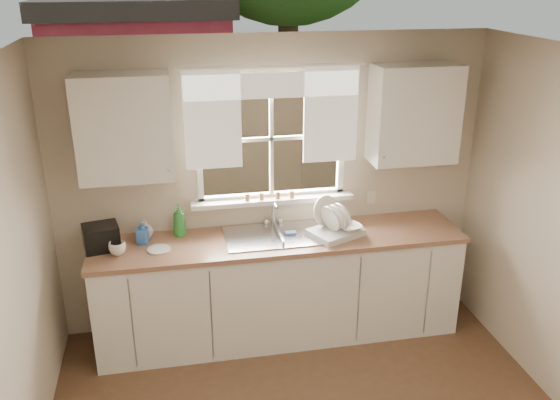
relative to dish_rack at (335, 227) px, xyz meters
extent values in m
cube|color=beige|center=(-0.46, 0.36, -0.41)|extent=(3.60, 0.02, 1.15)
cube|color=beige|center=(-0.46, 0.36, 1.34)|extent=(3.60, 0.02, 0.35)
cube|color=beige|center=(-1.66, 0.36, 0.67)|extent=(1.20, 0.02, 1.00)
cube|color=beige|center=(0.74, 0.36, 0.67)|extent=(1.20, 0.02, 1.00)
cube|color=silver|center=(-0.46, -1.64, 1.52)|extent=(3.60, 4.00, 0.02)
cube|color=white|center=(-0.46, 0.38, 0.17)|extent=(1.30, 0.06, 0.05)
cube|color=white|center=(-0.46, 0.38, 1.17)|extent=(1.30, 0.06, 0.05)
cube|color=white|center=(-1.06, 0.38, 0.67)|extent=(0.05, 0.06, 1.05)
cube|color=white|center=(0.14, 0.38, 0.67)|extent=(0.05, 0.06, 1.05)
cube|color=white|center=(-0.46, 0.38, 0.67)|extent=(0.03, 0.04, 1.00)
cube|color=white|center=(-0.46, 0.38, 0.67)|extent=(1.20, 0.04, 0.03)
cube|color=white|center=(-0.46, 0.32, 0.15)|extent=(1.38, 0.14, 0.04)
cylinder|color=white|center=(-0.46, 0.30, 1.27)|extent=(1.50, 0.02, 0.02)
cube|color=white|center=(-0.94, 0.31, 0.87)|extent=(0.45, 0.02, 0.80)
cube|color=white|center=(0.02, 0.31, 0.87)|extent=(0.45, 0.02, 0.80)
cube|color=white|center=(-0.46, 0.31, 1.12)|extent=(1.40, 0.02, 0.20)
cube|color=silver|center=(-0.46, 0.04, -0.55)|extent=(3.00, 0.62, 0.87)
cube|color=#936649|center=(-0.46, 0.04, -0.09)|extent=(3.04, 0.65, 0.04)
cube|color=silver|center=(-1.61, 0.18, 0.87)|extent=(0.70, 0.33, 0.80)
cube|color=silver|center=(0.69, 0.18, 0.87)|extent=(0.70, 0.33, 0.80)
cube|color=beige|center=(0.42, 0.34, 0.10)|extent=(0.08, 0.01, 0.12)
cylinder|color=brown|center=(-0.30, 0.30, 0.20)|extent=(0.04, 0.04, 0.06)
cylinder|color=brown|center=(-0.68, 0.30, 0.20)|extent=(0.04, 0.04, 0.06)
cylinder|color=brown|center=(-0.42, 0.30, 0.20)|extent=(0.04, 0.04, 0.06)
cylinder|color=brown|center=(-0.56, 0.30, 0.20)|extent=(0.04, 0.04, 0.06)
cube|color=#335421|center=(-0.46, 5.36, -1.00)|extent=(20.00, 10.00, 0.02)
cube|color=#87674B|center=(-0.46, 3.36, -0.08)|extent=(8.00, 0.10, 1.80)
cube|color=maroon|center=(-1.66, 6.86, 0.12)|extent=(3.00, 3.00, 2.20)
cube|color=black|center=(-1.66, 6.86, 1.37)|extent=(3.20, 3.20, 0.30)
cylinder|color=#423021|center=(0.94, 6.36, 0.62)|extent=(0.36, 0.36, 3.20)
cube|color=#B7B7BC|center=(-0.46, 0.07, -0.15)|extent=(0.84, 0.46, 0.18)
cube|color=#B7B7BC|center=(-0.46, 0.07, -0.07)|extent=(0.88, 0.50, 0.01)
cube|color=#B7B7BC|center=(-0.46, 0.07, -0.09)|extent=(0.02, 0.41, 0.14)
cylinder|color=silver|center=(-0.46, 0.32, 0.04)|extent=(0.03, 0.03, 0.22)
cylinder|color=silver|center=(-0.46, 0.24, 0.15)|extent=(0.02, 0.18, 0.02)
sphere|color=silver|center=(-0.52, 0.32, -0.04)|extent=(0.05, 0.05, 0.05)
sphere|color=silver|center=(-0.40, 0.32, -0.04)|extent=(0.05, 0.05, 0.05)
cube|color=silver|center=(0.00, -0.01, -0.04)|extent=(0.49, 0.44, 0.05)
cylinder|color=white|center=(-0.05, 0.11, 0.10)|extent=(0.27, 0.18, 0.25)
cylinder|color=white|center=(-0.05, -0.04, 0.09)|extent=(0.15, 0.23, 0.22)
cylinder|color=white|center=(0.00, -0.01, 0.09)|extent=(0.15, 0.23, 0.22)
cylinder|color=white|center=(0.06, 0.01, 0.09)|extent=(0.15, 0.23, 0.22)
imported|color=white|center=(0.11, -0.05, 0.01)|extent=(0.23, 0.23, 0.05)
imported|color=#297F2F|center=(-1.25, 0.23, 0.07)|extent=(0.13, 0.13, 0.27)
imported|color=#336ABF|center=(-1.54, 0.15, 0.02)|extent=(0.10, 0.10, 0.19)
imported|color=beige|center=(-1.52, 0.24, 0.01)|extent=(0.17, 0.17, 0.16)
cylinder|color=silver|center=(-1.42, -0.01, -0.06)|extent=(0.18, 0.18, 0.01)
imported|color=white|center=(-1.73, -0.02, -0.02)|extent=(0.14, 0.14, 0.10)
cube|color=black|center=(-1.86, 0.11, 0.03)|extent=(0.31, 0.28, 0.19)
camera|label=1|loc=(-1.30, -4.26, 1.98)|focal=38.00mm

